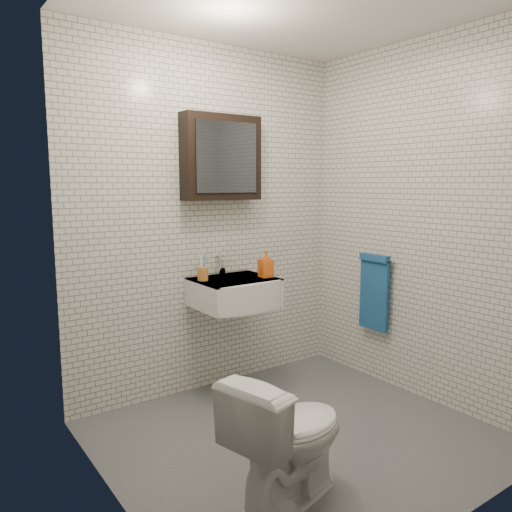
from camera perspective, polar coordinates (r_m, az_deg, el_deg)
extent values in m
cube|color=#53565C|center=(3.21, 4.76, -19.86)|extent=(2.20, 2.00, 0.01)
cube|color=silver|center=(3.66, -5.16, 4.05)|extent=(2.20, 0.02, 2.50)
cube|color=silver|center=(2.19, 22.30, 0.59)|extent=(2.20, 0.02, 2.50)
cube|color=silver|center=(2.29, -16.36, 1.21)|extent=(0.02, 2.00, 2.50)
cube|color=silver|center=(3.65, 18.34, 3.65)|extent=(0.02, 2.00, 2.50)
cube|color=white|center=(3.57, -2.53, -4.15)|extent=(0.55, 0.45, 0.20)
cylinder|color=silver|center=(3.57, -2.72, -2.72)|extent=(0.31, 0.31, 0.02)
cylinder|color=silver|center=(3.57, -2.72, -2.59)|extent=(0.04, 0.04, 0.01)
cube|color=white|center=(3.55, -2.54, -2.66)|extent=(0.55, 0.45, 0.01)
cylinder|color=silver|center=(3.68, -3.94, -1.72)|extent=(0.06, 0.06, 0.06)
cylinder|color=silver|center=(3.67, -3.95, -0.80)|extent=(0.03, 0.03, 0.08)
cylinder|color=silver|center=(3.62, -3.46, -0.45)|extent=(0.02, 0.12, 0.02)
cube|color=silver|center=(3.69, -4.20, 0.11)|extent=(0.02, 0.09, 0.01)
cube|color=black|center=(3.62, -3.99, 11.14)|extent=(0.60, 0.14, 0.60)
cube|color=#3F444C|center=(3.56, -3.34, 11.20)|extent=(0.49, 0.01, 0.49)
cylinder|color=silver|center=(3.87, 13.62, -0.39)|extent=(0.02, 0.30, 0.02)
cylinder|color=silver|center=(3.97, 12.41, -0.13)|extent=(0.04, 0.02, 0.02)
cylinder|color=silver|center=(3.81, 15.28, -0.60)|extent=(0.04, 0.02, 0.02)
cube|color=#1F5492|center=(3.91, 13.34, -4.32)|extent=(0.03, 0.26, 0.54)
cube|color=#1F5492|center=(3.85, 13.39, -0.20)|extent=(0.05, 0.26, 0.05)
cylinder|color=#C97232|center=(3.49, -6.09, -2.04)|extent=(0.10, 0.10, 0.09)
cylinder|color=white|center=(3.46, -6.23, -1.10)|extent=(0.02, 0.03, 0.18)
cylinder|color=#4585DF|center=(3.48, -5.88, -1.21)|extent=(0.01, 0.02, 0.16)
cylinder|color=white|center=(3.48, -6.28, -0.96)|extent=(0.02, 0.03, 0.19)
cylinder|color=#4585DF|center=(3.49, -5.94, -1.09)|extent=(0.02, 0.04, 0.17)
imported|color=orange|center=(3.58, 1.12, -0.91)|extent=(0.10, 0.10, 0.19)
imported|color=white|center=(2.52, 3.74, -19.82)|extent=(0.72, 0.51, 0.66)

